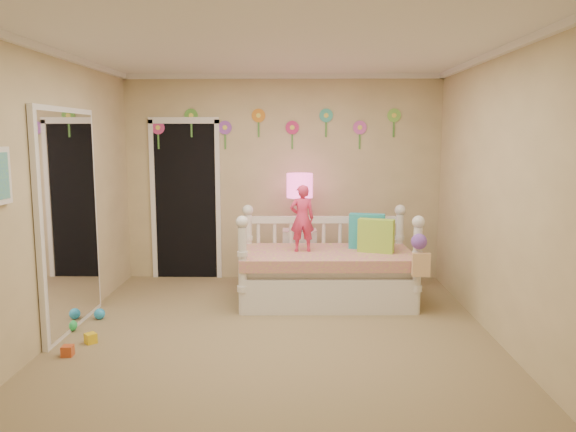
{
  "coord_description": "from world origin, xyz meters",
  "views": [
    {
      "loc": [
        0.2,
        -4.88,
        1.84
      ],
      "look_at": [
        0.1,
        0.6,
        1.05
      ],
      "focal_mm": 34.87,
      "sensor_mm": 36.0,
      "label": 1
    }
  ],
  "objects_px": {
    "child": "(302,218)",
    "table_lamp": "(300,193)",
    "daybed": "(327,256)",
    "nightstand": "(299,257)"
  },
  "relations": [
    {
      "from": "child",
      "to": "table_lamp",
      "type": "relative_size",
      "value": 1.06
    },
    {
      "from": "table_lamp",
      "to": "daybed",
      "type": "bearing_deg",
      "value": -67.4
    },
    {
      "from": "child",
      "to": "table_lamp",
      "type": "distance_m",
      "value": 0.76
    },
    {
      "from": "child",
      "to": "nightstand",
      "type": "distance_m",
      "value": 0.95
    },
    {
      "from": "daybed",
      "to": "table_lamp",
      "type": "height_order",
      "value": "table_lamp"
    },
    {
      "from": "nightstand",
      "to": "table_lamp",
      "type": "distance_m",
      "value": 0.81
    },
    {
      "from": "nightstand",
      "to": "table_lamp",
      "type": "relative_size",
      "value": 0.99
    },
    {
      "from": "nightstand",
      "to": "child",
      "type": "bearing_deg",
      "value": -89.2
    },
    {
      "from": "daybed",
      "to": "nightstand",
      "type": "height_order",
      "value": "daybed"
    },
    {
      "from": "child",
      "to": "table_lamp",
      "type": "height_order",
      "value": "table_lamp"
    }
  ]
}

